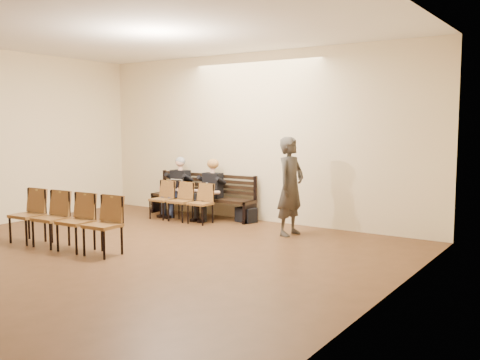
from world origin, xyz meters
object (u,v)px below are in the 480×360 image
object	(u,v)px
chair_row_front	(180,202)
passerby	(291,179)
seated_woman	(210,192)
bench	(202,207)
bag	(246,215)
water_bottle	(207,194)
chair_row_back	(63,220)
laptop	(172,191)
seated_man	(177,187)

from	to	relation	value
chair_row_front	passerby	bearing A→B (deg)	0.70
seated_woman	passerby	bearing A→B (deg)	-12.25
bench	bag	size ratio (longest dim) A/B	6.36
bench	water_bottle	world-z (taller)	water_bottle
seated_woman	chair_row_front	distance (m)	0.67
chair_row_front	chair_row_back	bearing A→B (deg)	-89.69
laptop	chair_row_back	distance (m)	3.33
seated_man	water_bottle	bearing A→B (deg)	-15.29
seated_woman	seated_man	bearing A→B (deg)	180.00
seated_man	laptop	world-z (taller)	seated_man
water_bottle	chair_row_back	distance (m)	3.26
seated_man	seated_woman	world-z (taller)	seated_man
bag	water_bottle	bearing A→B (deg)	-148.71
seated_woman	bag	xyz separation A→B (m)	(0.84, 0.14, -0.44)
seated_man	chair_row_back	world-z (taller)	seated_man
water_bottle	passerby	distance (m)	2.13
passerby	chair_row_back	bearing A→B (deg)	144.60
bench	seated_man	size ratio (longest dim) A/B	2.08
seated_man	chair_row_front	xyz separation A→B (m)	(0.54, -0.53, -0.21)
seated_woman	water_bottle	distance (m)	0.32
seated_man	chair_row_front	bearing A→B (deg)	-44.62
laptop	seated_man	bearing A→B (deg)	103.17
seated_man	water_bottle	xyz separation A→B (m)	(1.05, -0.29, -0.05)
laptop	chair_row_back	xyz separation A→B (m)	(0.55, -3.28, -0.11)
chair_row_back	chair_row_front	bearing A→B (deg)	87.30
laptop	chair_row_front	world-z (taller)	chair_row_front
seated_woman	passerby	size ratio (longest dim) A/B	0.57
seated_woman	water_bottle	size ratio (longest dim) A/B	4.79
bag	bench	bearing A→B (deg)	-179.18
seated_woman	chair_row_back	xyz separation A→B (m)	(-0.33, -3.51, -0.12)
bench	water_bottle	bearing A→B (deg)	-41.29
bench	chair_row_back	bearing A→B (deg)	-90.18
laptop	chair_row_back	size ratio (longest dim) A/B	0.15
bench	chair_row_back	distance (m)	3.63
laptop	chair_row_back	bearing A→B (deg)	-73.35
passerby	seated_man	bearing A→B (deg)	85.91
laptop	passerby	distance (m)	3.14
seated_man	passerby	world-z (taller)	passerby
laptop	water_bottle	xyz separation A→B (m)	(1.02, -0.06, -0.00)
water_bottle	bag	distance (m)	0.92
passerby	chair_row_front	bearing A→B (deg)	95.77
water_bottle	chair_row_front	xyz separation A→B (m)	(-0.51, -0.24, -0.16)
seated_man	chair_row_back	bearing A→B (deg)	-80.70
seated_man	seated_woman	distance (m)	0.91
bench	passerby	distance (m)	2.73
seated_man	chair_row_front	size ratio (longest dim) A/B	0.85
seated_woman	passerby	world-z (taller)	passerby
passerby	chair_row_front	xyz separation A→B (m)	(-2.58, -0.05, -0.62)
laptop	seated_woman	bearing A→B (deg)	21.38
water_bottle	chair_row_back	bearing A→B (deg)	-98.38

